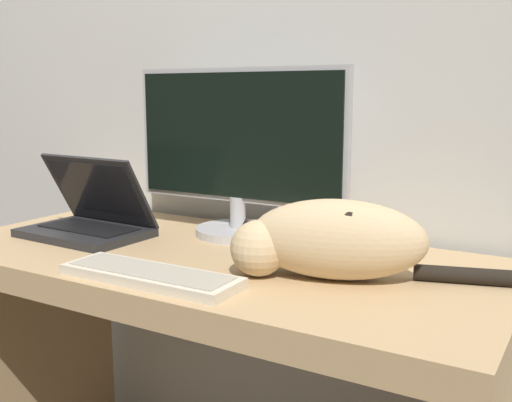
{
  "coord_description": "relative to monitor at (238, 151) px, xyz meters",
  "views": [
    {
      "loc": [
        0.76,
        -0.78,
        1.12
      ],
      "look_at": [
        0.14,
        0.28,
        0.9
      ],
      "focal_mm": 42.0,
      "sensor_mm": 36.0,
      "label": 1
    }
  ],
  "objects": [
    {
      "name": "wall_back",
      "position": [
        0.05,
        0.18,
        0.32
      ],
      "size": [
        6.4,
        0.06,
        2.6
      ],
      "color": "silver",
      "rests_on": "ground_plane"
    },
    {
      "name": "cat",
      "position": [
        0.35,
        -0.22,
        -0.14
      ],
      "size": [
        0.52,
        0.26,
        0.16
      ],
      "rotation": [
        0.0,
        0.0,
        0.29
      ],
      "color": "#D1B284",
      "rests_on": "desk"
    },
    {
      "name": "laptop",
      "position": [
        -0.33,
        -0.2,
        -0.17
      ],
      "size": [
        0.32,
        0.22,
        0.2
      ],
      "rotation": [
        0.0,
        0.0,
        -0.04
      ],
      "color": "#232326",
      "rests_on": "desk"
    },
    {
      "name": "monitor",
      "position": [
        0.0,
        0.0,
        0.0
      ],
      "size": [
        0.6,
        0.22,
        0.42
      ],
      "color": "#B2B2B7",
      "rests_on": "desk"
    },
    {
      "name": "external_keyboard",
      "position": [
        0.06,
        -0.41,
        -0.21
      ],
      "size": [
        0.38,
        0.12,
        0.02
      ],
      "rotation": [
        0.0,
        0.0,
        0.01
      ],
      "color": "beige",
      "rests_on": "desk"
    },
    {
      "name": "desk",
      "position": [
        0.05,
        -0.19,
        -0.39
      ],
      "size": [
        1.32,
        0.61,
        0.76
      ],
      "color": "tan",
      "rests_on": "ground_plane"
    }
  ]
}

